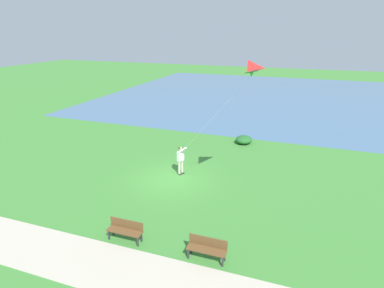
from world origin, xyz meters
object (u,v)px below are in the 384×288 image
Objects in this scene: person_kite_flyer at (181,158)px; park_bench_near_walkway at (125,229)px; flying_kite at (247,69)px; lakeside_shrub at (244,140)px; park_bench_far_walkway at (207,247)px.

person_kite_flyer reaches higher than park_bench_near_walkway.
flying_kite is 10.49m from lakeside_shrub.
person_kite_flyer is 1.31× the size of lakeside_shrub.
person_kite_flyer is 6.67m from park_bench_near_walkway.
park_bench_far_walkway is 13.37m from lakeside_shrub.
park_bench_near_walkway is 1.08× the size of lakeside_shrub.
park_bench_near_walkway is at bearing -9.63° from lakeside_shrub.
park_bench_near_walkway and park_bench_far_walkway have the same top height.
flying_kite reaches higher than park_bench_near_walkway.
park_bench_far_walkway is at bearing -2.56° from flying_kite.
person_kite_flyer reaches higher than lakeside_shrub.
flying_kite is (1.61, 3.94, 5.48)m from person_kite_flyer.
park_bench_far_walkway reaches higher than lakeside_shrub.
park_bench_near_walkway is at bearing 1.85° from person_kite_flyer.
person_kite_flyer is at bearing -112.22° from flying_kite.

